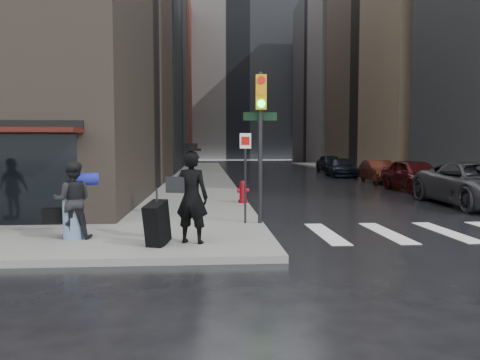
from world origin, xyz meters
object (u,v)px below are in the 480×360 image
object	(u,v)px
man_jeans	(72,200)
parked_car_2	(379,171)
man_overcoat	(185,201)
parked_car_3	(341,168)
traffic_light	(259,126)
parked_car_0	(477,184)
fire_hydrant	(243,193)
parked_car_4	(330,163)
parked_car_1	(414,175)

from	to	relation	value
man_jeans	parked_car_2	bearing A→B (deg)	-136.56
man_overcoat	parked_car_2	xyz separation A→B (m)	(11.32, 18.79, -0.37)
parked_car_3	parked_car_2	bearing A→B (deg)	-78.70
traffic_light	man_jeans	bearing A→B (deg)	-154.89
man_jeans	parked_car_0	world-z (taller)	man_jeans
traffic_light	parked_car_3	world-z (taller)	traffic_light
parked_car_2	parked_car_3	distance (m)	6.06
man_jeans	parked_car_0	xyz separation A→B (m)	(13.12, 6.02, -0.20)
man_jeans	fire_hydrant	size ratio (longest dim) A/B	2.12
traffic_light	parked_car_3	size ratio (longest dim) A/B	0.86
man_jeans	parked_car_3	bearing A→B (deg)	-127.77
fire_hydrant	parked_car_2	world-z (taller)	parked_car_2
traffic_light	fire_hydrant	bearing A→B (deg)	93.66
parked_car_0	parked_car_2	size ratio (longest dim) A/B	1.41
man_jeans	parked_car_4	bearing A→B (deg)	-123.97
parked_car_1	man_jeans	bearing A→B (deg)	-139.63
man_overcoat	traffic_light	xyz separation A→B (m)	(1.89, 2.53, 1.71)
man_jeans	parked_car_3	distance (m)	27.47
traffic_light	parked_car_2	size ratio (longest dim) A/B	0.96
man_overcoat	fire_hydrant	distance (m)	7.60
parked_car_0	parked_car_3	bearing A→B (deg)	91.72
man_overcoat	parked_car_1	world-z (taller)	man_overcoat
parked_car_0	parked_car_1	xyz separation A→B (m)	(0.33, 6.02, -0.01)
parked_car_4	parked_car_0	bearing A→B (deg)	-91.20
parked_car_3	man_jeans	bearing A→B (deg)	-113.76
parked_car_0	parked_car_1	world-z (taller)	parked_car_0
fire_hydrant	parked_car_3	world-z (taller)	parked_car_3
parked_car_0	parked_car_3	distance (m)	18.06
parked_car_1	parked_car_4	bearing A→B (deg)	86.82
parked_car_0	parked_car_3	world-z (taller)	parked_car_0
parked_car_2	parked_car_0	bearing A→B (deg)	-89.72
man_overcoat	parked_car_3	distance (m)	27.00
man_overcoat	fire_hydrant	size ratio (longest dim) A/B	2.66
fire_hydrant	parked_car_4	world-z (taller)	parked_car_4
man_jeans	parked_car_3	size ratio (longest dim) A/B	0.37
man_jeans	fire_hydrant	xyz separation A→B (m)	(4.38, 6.63, -0.51)
parked_car_0	parked_car_4	bearing A→B (deg)	89.92
traffic_light	parked_car_0	world-z (taller)	traffic_light
man_overcoat	parked_car_1	size ratio (longest dim) A/B	0.45
man_overcoat	man_jeans	size ratio (longest dim) A/B	1.25
traffic_light	parked_car_1	xyz separation A→B (m)	(9.01, 10.24, -1.96)
man_jeans	parked_car_0	distance (m)	14.44
man_jeans	parked_car_0	size ratio (longest dim) A/B	0.29
man_overcoat	parked_car_4	size ratio (longest dim) A/B	0.48
traffic_light	parked_car_2	bearing A→B (deg)	62.83
parked_car_1	traffic_light	bearing A→B (deg)	-132.83
man_jeans	parked_car_1	xyz separation A→B (m)	(13.45, 12.04, -0.21)
man_jeans	fire_hydrant	distance (m)	7.97
man_overcoat	parked_car_0	bearing A→B (deg)	-128.51
man_overcoat	parked_car_3	size ratio (longest dim) A/B	0.46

